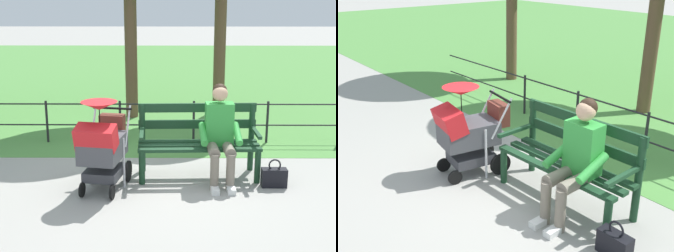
# 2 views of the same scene
# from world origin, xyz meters

# --- Properties ---
(ground_plane) EXTENTS (60.00, 60.00, 0.00)m
(ground_plane) POSITION_xyz_m (0.00, 0.00, 0.00)
(ground_plane) COLOR #9E9B93
(grass_lawn) EXTENTS (40.00, 16.00, 0.01)m
(grass_lawn) POSITION_xyz_m (0.00, -8.80, 0.00)
(grass_lawn) COLOR #518E42
(grass_lawn) RESTS_ON ground
(park_bench) EXTENTS (1.62, 0.66, 0.96)m
(park_bench) POSITION_xyz_m (-0.60, -0.12, 0.53)
(park_bench) COLOR #193D23
(park_bench) RESTS_ON ground
(person_on_bench) EXTENTS (0.55, 0.74, 1.28)m
(person_on_bench) POSITION_xyz_m (-0.87, 0.11, 0.68)
(person_on_bench) COLOR slate
(person_on_bench) RESTS_ON ground
(stroller) EXTENTS (0.64, 0.95, 1.15)m
(stroller) POSITION_xyz_m (0.61, 0.41, 0.59)
(stroller) COLOR black
(stroller) RESTS_ON ground
(handbag) EXTENTS (0.32, 0.14, 0.37)m
(handbag) POSITION_xyz_m (-1.55, 0.30, 0.13)
(handbag) COLOR black
(handbag) RESTS_ON ground
(park_fence) EXTENTS (8.46, 0.04, 0.70)m
(park_fence) POSITION_xyz_m (-0.49, -1.59, 0.42)
(park_fence) COLOR black
(park_fence) RESTS_ON ground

